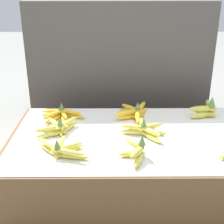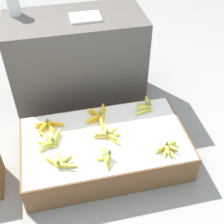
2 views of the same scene
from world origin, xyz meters
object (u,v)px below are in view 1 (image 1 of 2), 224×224
object	(u,v)px
banana_bunch_middle_left	(58,128)
banana_bunch_back_midleft	(135,113)
banana_bunch_back_left	(61,114)
banana_bunch_back_midright	(207,110)
banana_bunch_front_midleft	(137,150)
banana_bunch_front_left	(62,149)
banana_bunch_middle_midleft	(145,130)

from	to	relation	value
banana_bunch_middle_left	banana_bunch_back_midleft	bearing A→B (deg)	24.46
banana_bunch_back_left	banana_bunch_back_midright	distance (m)	0.80
banana_bunch_back_left	banana_bunch_front_midleft	bearing A→B (deg)	-46.41
banana_bunch_front_midleft	banana_bunch_back_midleft	distance (m)	0.41
banana_bunch_middle_left	banana_bunch_front_left	bearing A→B (deg)	-77.06
banana_bunch_front_left	banana_bunch_middle_midleft	size ratio (longest dim) A/B	1.09
banana_bunch_front_left	banana_bunch_front_midleft	world-z (taller)	banana_bunch_front_midleft
banana_bunch_middle_left	banana_bunch_middle_midleft	bearing A→B (deg)	-3.40
banana_bunch_back_midleft	banana_bunch_back_midright	distance (m)	0.40
banana_bunch_back_left	banana_bunch_back_midleft	size ratio (longest dim) A/B	0.87
banana_bunch_back_left	banana_bunch_back_midright	bearing A→B (deg)	3.00
banana_bunch_middle_left	banana_bunch_middle_midleft	size ratio (longest dim) A/B	0.92
banana_bunch_middle_left	banana_bunch_back_left	world-z (taller)	banana_bunch_middle_left
banana_bunch_front_midleft	banana_bunch_middle_left	size ratio (longest dim) A/B	1.07
banana_bunch_front_midleft	banana_bunch_middle_midleft	world-z (taller)	banana_bunch_front_midleft
banana_bunch_front_midleft	banana_bunch_back_midright	bearing A→B (deg)	46.17
banana_bunch_middle_left	banana_bunch_back_left	bearing A→B (deg)	93.39
banana_bunch_middle_left	banana_bunch_back_midright	bearing A→B (deg)	14.60
banana_bunch_middle_midleft	banana_bunch_front_left	bearing A→B (deg)	-153.81
banana_bunch_back_midleft	banana_bunch_front_left	bearing A→B (deg)	-131.56
banana_bunch_front_midleft	banana_bunch_back_left	distance (m)	0.55
banana_bunch_middle_midleft	banana_bunch_back_midright	bearing A→B (deg)	32.19
banana_bunch_front_midleft	banana_bunch_middle_midleft	distance (m)	0.22
banana_bunch_middle_midleft	banana_bunch_front_midleft	bearing A→B (deg)	-104.75
banana_bunch_front_left	banana_bunch_middle_left	distance (m)	0.22
banana_bunch_middle_left	banana_bunch_back_left	xyz separation A→B (m)	(-0.01, 0.16, -0.00)
banana_bunch_middle_left	banana_bunch_back_midleft	distance (m)	0.43
banana_bunch_front_left	banana_bunch_back_midleft	bearing A→B (deg)	48.44
banana_bunch_front_left	banana_bunch_front_midleft	bearing A→B (deg)	-4.25
banana_bunch_middle_midleft	banana_bunch_back_midleft	world-z (taller)	banana_bunch_back_midleft
banana_bunch_front_midleft	banana_bunch_middle_left	world-z (taller)	banana_bunch_front_midleft
banana_bunch_front_midleft	banana_bunch_back_midleft	size ratio (longest dim) A/B	0.76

